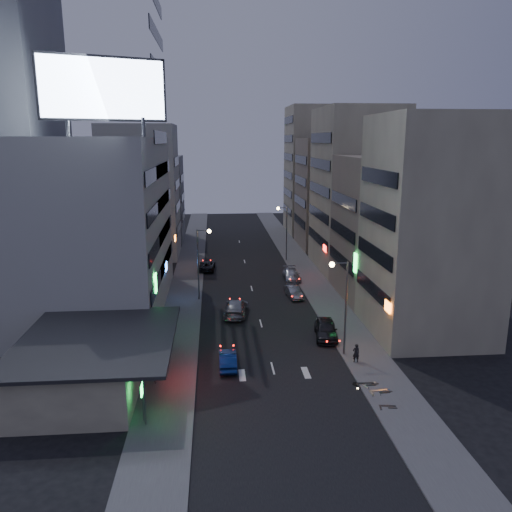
{
  "coord_description": "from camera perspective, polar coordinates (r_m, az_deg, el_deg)",
  "views": [
    {
      "loc": [
        -4.43,
        -32.39,
        17.73
      ],
      "look_at": [
        -0.22,
        17.14,
        6.15
      ],
      "focal_mm": 35.0,
      "sensor_mm": 36.0,
      "label": 1
    }
  ],
  "objects": [
    {
      "name": "far_right_a",
      "position": [
        85.21,
        8.76,
        7.09
      ],
      "size": [
        11.0,
        12.0,
        18.0
      ],
      "primitive_type": "cube",
      "color": "gray",
      "rests_on": "ground"
    },
    {
      "name": "parked_car_right_mid",
      "position": [
        57.77,
        4.31,
        -4.12
      ],
      "size": [
        1.83,
        4.06,
        1.29
      ],
      "primitive_type": "imported",
      "rotation": [
        0.0,
        0.0,
        0.12
      ],
      "color": "gray",
      "rests_on": "ground"
    },
    {
      "name": "shophouse_near",
      "position": [
        47.71,
        19.27,
        3.06
      ],
      "size": [
        10.0,
        11.0,
        20.0
      ],
      "primitive_type": "cube",
      "color": "#B6AE8F",
      "rests_on": "ground"
    },
    {
      "name": "parked_car_right_near",
      "position": [
        46.62,
        7.99,
        -8.28
      ],
      "size": [
        2.59,
        5.05,
        1.65
      ],
      "primitive_type": "imported",
      "rotation": [
        0.0,
        0.0,
        -0.14
      ],
      "color": "black",
      "rests_on": "ground"
    },
    {
      "name": "scooter_silver_b",
      "position": [
        39.23,
        13.47,
        -13.07
      ],
      "size": [
        1.16,
        1.83,
        1.06
      ],
      "primitive_type": null,
      "rotation": [
        0.0,
        0.0,
        1.93
      ],
      "color": "#A5A9AC",
      "rests_on": "sidewalk_right"
    },
    {
      "name": "parked_car_right_far",
      "position": [
        64.7,
        4.09,
        -2.16
      ],
      "size": [
        2.06,
        4.95,
        1.43
      ],
      "primitive_type": "imported",
      "rotation": [
        0.0,
        0.0,
        -0.01
      ],
      "color": "#A9ACB2",
      "rests_on": "ground"
    },
    {
      "name": "scooter_black_a",
      "position": [
        36.43,
        15.74,
        -15.39
      ],
      "size": [
        0.8,
        1.77,
        1.04
      ],
      "primitive_type": null,
      "rotation": [
        0.0,
        0.0,
        1.43
      ],
      "color": "black",
      "rests_on": "sidewalk_right"
    },
    {
      "name": "food_court",
      "position": [
        38.99,
        -18.85,
        -11.45
      ],
      "size": [
        11.0,
        13.0,
        3.88
      ],
      "color": "#B6AE8F",
      "rests_on": "ground"
    },
    {
      "name": "far_left_a",
      "position": [
        78.56,
        -13.04,
        7.14
      ],
      "size": [
        11.0,
        10.0,
        20.0
      ],
      "primitive_type": "cube",
      "color": "#A3A39F",
      "rests_on": "ground"
    },
    {
      "name": "parked_car_left",
      "position": [
        69.85,
        -5.67,
        -1.1
      ],
      "size": [
        2.47,
        4.84,
        1.31
      ],
      "primitive_type": "imported",
      "rotation": [
        0.0,
        0.0,
        3.08
      ],
      "color": "black",
      "rests_on": "ground"
    },
    {
      "name": "street_lamp_left",
      "position": [
        55.79,
        -6.25,
        0.23
      ],
      "size": [
        1.6,
        0.44,
        8.02
      ],
      "color": "#595B60",
      "rests_on": "sidewalk_left"
    },
    {
      "name": "ground",
      "position": [
        37.19,
        2.67,
        -15.37
      ],
      "size": [
        180.0,
        180.0,
        0.0
      ],
      "primitive_type": "plane",
      "color": "black",
      "rests_on": "ground"
    },
    {
      "name": "shophouse_mid",
      "position": [
        58.74,
        15.07,
        3.13
      ],
      "size": [
        11.0,
        12.0,
        16.0
      ],
      "primitive_type": "cube",
      "color": "gray",
      "rests_on": "ground"
    },
    {
      "name": "billboard",
      "position": [
        43.39,
        -17.05,
        17.77
      ],
      "size": [
        9.52,
        3.75,
        6.2
      ],
      "rotation": [
        0.0,
        0.0,
        0.35
      ],
      "color": "#595B60",
      "rests_on": "white_building"
    },
    {
      "name": "far_left_b",
      "position": [
        91.7,
        -12.16,
        6.42
      ],
      "size": [
        12.0,
        10.0,
        15.0
      ],
      "primitive_type": "cube",
      "color": "slate",
      "rests_on": "ground"
    },
    {
      "name": "far_right_b",
      "position": [
        98.69,
        7.2,
        9.69
      ],
      "size": [
        12.0,
        12.0,
        24.0
      ],
      "primitive_type": "cube",
      "color": "#B6AE8F",
      "rests_on": "ground"
    },
    {
      "name": "street_lamp_right_far",
      "position": [
        74.16,
        3.22,
        3.5
      ],
      "size": [
        1.6,
        0.44,
        8.02
      ],
      "color": "#595B60",
      "rests_on": "sidewalk_right"
    },
    {
      "name": "scooter_black_b",
      "position": [
        39.05,
        13.33,
        -13.09
      ],
      "size": [
        0.68,
        1.97,
        1.2
      ],
      "primitive_type": null,
      "rotation": [
        0.0,
        0.0,
        1.56
      ],
      "color": "black",
      "rests_on": "sidewalk_right"
    },
    {
      "name": "scooter_blue",
      "position": [
        38.42,
        15.04,
        -13.8
      ],
      "size": [
        0.86,
        1.72,
        1.01
      ],
      "primitive_type": null,
      "rotation": [
        0.0,
        0.0,
        1.77
      ],
      "color": "navy",
      "rests_on": "sidewalk_right"
    },
    {
      "name": "scooter_silver_a",
      "position": [
        38.29,
        14.77,
        -13.67
      ],
      "size": [
        0.81,
        2.11,
        1.26
      ],
      "primitive_type": null,
      "rotation": [
        0.0,
        0.0,
        1.63
      ],
      "color": "#A2A5AA",
      "rests_on": "sidewalk_right"
    },
    {
      "name": "sidewalk_left",
      "position": [
        64.94,
        -7.84,
        -2.8
      ],
      "size": [
        4.0,
        120.0,
        0.12
      ],
      "primitive_type": "cube",
      "color": "#4C4C4F",
      "rests_on": "ground"
    },
    {
      "name": "sidewalk_right",
      "position": [
        66.02,
        6.18,
        -2.48
      ],
      "size": [
        4.0,
        120.0,
        0.12
      ],
      "primitive_type": "cube",
      "color": "#4C4C4F",
      "rests_on": "ground"
    },
    {
      "name": "person",
      "position": [
        41.93,
        11.36,
        -10.82
      ],
      "size": [
        0.57,
        0.38,
        1.55
      ],
      "primitive_type": "imported",
      "rotation": [
        0.0,
        0.0,
        3.15
      ],
      "color": "black",
      "rests_on": "sidewalk_right"
    },
    {
      "name": "grey_tower",
      "position": [
        59.44,
        -26.67,
        11.06
      ],
      "size": [
        10.0,
        14.0,
        34.0
      ],
      "primitive_type": "cube",
      "color": "slate",
      "rests_on": "ground"
    },
    {
      "name": "road_car_blue",
      "position": [
        40.68,
        -3.25,
        -11.73
      ],
      "size": [
        1.38,
        3.95,
        1.3
      ],
      "primitive_type": "imported",
      "rotation": [
        0.0,
        0.0,
        3.14
      ],
      "color": "navy",
      "rests_on": "ground"
    },
    {
      "name": "white_building",
      "position": [
        54.58,
        -18.14,
        3.26
      ],
      "size": [
        14.0,
        24.0,
        18.0
      ],
      "primitive_type": "cube",
      "color": "#A3A39F",
      "rests_on": "ground"
    },
    {
      "name": "road_car_silver",
      "position": [
        51.95,
        -2.31,
        -5.91
      ],
      "size": [
        3.01,
        5.77,
        1.6
      ],
      "primitive_type": "imported",
      "rotation": [
        0.0,
        0.0,
        3.0
      ],
      "color": "#929699",
      "rests_on": "ground"
    },
    {
      "name": "street_lamp_right_near",
      "position": [
        41.63,
        9.77,
        -4.36
      ],
      "size": [
        1.6,
        0.44,
        8.02
      ],
      "color": "#595B60",
      "rests_on": "sidewalk_right"
    },
    {
      "name": "shophouse_far",
      "position": [
        70.45,
        11.27,
        7.39
      ],
      "size": [
        10.0,
        14.0,
        22.0
      ],
      "primitive_type": "cube",
      "color": "#B6AE8F",
      "rests_on": "ground"
    }
  ]
}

